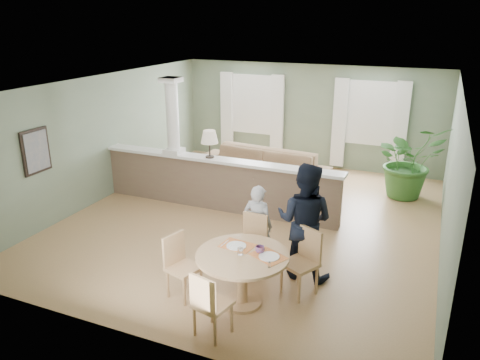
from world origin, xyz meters
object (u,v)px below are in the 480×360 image
at_px(sofa, 259,171).
at_px(child_person, 258,225).
at_px(chair_far_boy, 252,241).
at_px(dining_table, 243,265).
at_px(chair_side, 180,263).
at_px(man_person, 304,221).
at_px(houseplant, 408,161).
at_px(chair_near, 209,303).
at_px(chair_far_man, 304,258).

bearing_deg(sofa, child_person, -63.73).
bearing_deg(chair_far_boy, dining_table, -73.04).
distance_m(sofa, child_person, 3.43).
relative_size(sofa, dining_table, 2.44).
relative_size(dining_table, chair_side, 1.38).
bearing_deg(chair_side, man_person, -33.95).
bearing_deg(houseplant, chair_far_boy, -113.89).
bearing_deg(man_person, dining_table, 66.46).
relative_size(sofa, child_person, 2.32).
xyz_separation_m(houseplant, child_person, (-1.98, -4.15, -0.15)).
relative_size(sofa, chair_near, 3.44).
height_order(houseplant, chair_side, houseplant).
bearing_deg(chair_far_boy, chair_far_man, -12.10).
xyz_separation_m(chair_far_boy, man_person, (0.77, 0.21, 0.40)).
relative_size(chair_far_man, child_person, 0.73).
height_order(sofa, man_person, man_person).
xyz_separation_m(chair_side, man_person, (1.48, 1.23, 0.41)).
relative_size(chair_far_boy, chair_near, 1.04).
relative_size(houseplant, chair_near, 1.81).
height_order(chair_far_man, child_person, child_person).
height_order(sofa, chair_near, sofa).
bearing_deg(child_person, man_person, 178.47).
xyz_separation_m(chair_near, chair_side, (-0.82, 0.70, 0.01)).
distance_m(sofa, dining_table, 4.61).
height_order(sofa, chair_far_man, chair_far_man).
bearing_deg(dining_table, chair_near, -97.05).
xyz_separation_m(chair_side, child_person, (0.69, 1.31, 0.16)).
bearing_deg(chair_side, chair_far_boy, -18.33).
height_order(chair_far_man, chair_near, chair_far_man).
relative_size(chair_far_boy, child_person, 0.70).
bearing_deg(houseplant, man_person, -105.75).
bearing_deg(dining_table, houseplant, 71.81).
distance_m(chair_far_man, chair_side, 1.79).
height_order(dining_table, child_person, child_person).
bearing_deg(chair_side, dining_table, -64.94).
height_order(chair_side, child_person, child_person).
distance_m(houseplant, chair_near, 6.44).
distance_m(dining_table, chair_far_boy, 0.91).
bearing_deg(chair_near, houseplant, -93.53).
distance_m(chair_near, man_person, 2.09).
bearing_deg(chair_far_boy, man_person, 18.10).
bearing_deg(sofa, chair_near, -70.03).
bearing_deg(sofa, dining_table, -66.15).
xyz_separation_m(houseplant, chair_far_man, (-1.06, -4.68, -0.28)).
xyz_separation_m(sofa, chair_near, (1.34, -5.22, 0.05)).
xyz_separation_m(sofa, dining_table, (1.44, -4.37, 0.16)).
relative_size(child_person, man_person, 0.74).
distance_m(chair_far_boy, chair_near, 1.73).
bearing_deg(chair_near, dining_table, -83.86).
height_order(child_person, man_person, man_person).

